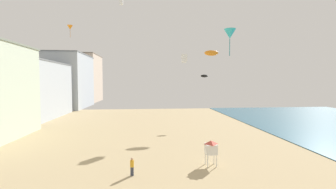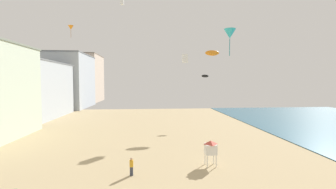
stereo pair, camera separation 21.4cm
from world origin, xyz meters
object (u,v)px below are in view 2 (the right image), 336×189
(lifeguard_stand, at_px, (211,148))
(kite_cyan_delta, at_px, (230,34))
(kite_white_box, at_px, (122,2))
(kite_black_parafoil, at_px, (205,76))
(kite_orange_delta, at_px, (71,28))
(kite_orange_parafoil, at_px, (212,53))
(kite_white_box_2, at_px, (185,58))
(kite_flyer, at_px, (131,165))

(lifeguard_stand, distance_m, kite_cyan_delta, 12.22)
(lifeguard_stand, bearing_deg, kite_white_box, 130.06)
(kite_black_parafoil, bearing_deg, kite_white_box, -177.59)
(kite_orange_delta, xyz_separation_m, kite_orange_parafoil, (24.92, 7.04, -2.85))
(kite_white_box_2, distance_m, kite_cyan_delta, 15.06)
(kite_white_box, bearing_deg, kite_cyan_delta, -57.05)
(kite_white_box, relative_size, kite_black_parafoil, 0.72)
(kite_flyer, xyz_separation_m, kite_cyan_delta, (10.30, 3.97, 12.67))
(kite_flyer, height_order, kite_black_parafoil, kite_black_parafoil)
(kite_orange_parafoil, distance_m, kite_cyan_delta, 21.11)
(kite_white_box, height_order, kite_orange_delta, kite_white_box)
(kite_white_box_2, relative_size, kite_orange_parafoil, 0.50)
(kite_flyer, distance_m, lifeguard_stand, 7.98)
(kite_white_box, distance_m, kite_black_parafoil, 21.96)
(kite_orange_parafoil, relative_size, kite_cyan_delta, 0.98)
(kite_orange_delta, bearing_deg, lifeguard_stand, -40.66)
(kite_orange_parafoil, bearing_deg, kite_orange_delta, -164.22)
(kite_white_box, xyz_separation_m, kite_white_box_2, (11.31, -6.60, -11.48))
(kite_black_parafoil, bearing_deg, kite_flyer, -116.68)
(kite_flyer, relative_size, kite_white_box_2, 1.16)
(kite_white_box_2, height_order, kite_orange_parafoil, kite_orange_parafoil)
(kite_flyer, distance_m, kite_orange_delta, 26.23)
(kite_cyan_delta, bearing_deg, kite_white_box_2, 99.82)
(lifeguard_stand, relative_size, kite_cyan_delta, 0.89)
(kite_flyer, distance_m, kite_orange_parafoil, 31.42)
(kite_white_box_2, bearing_deg, kite_cyan_delta, -80.18)
(kite_black_parafoil, height_order, kite_cyan_delta, kite_cyan_delta)
(kite_flyer, height_order, kite_white_box_2, kite_white_box_2)
(lifeguard_stand, distance_m, kite_orange_delta, 28.72)
(kite_white_box, bearing_deg, kite_white_box_2, -30.27)
(lifeguard_stand, relative_size, kite_orange_parafoil, 0.91)
(kite_black_parafoil, relative_size, kite_cyan_delta, 0.52)
(kite_white_box, bearing_deg, kite_orange_delta, -133.08)
(kite_flyer, distance_m, kite_white_box, 34.43)
(lifeguard_stand, relative_size, kite_white_box_2, 1.81)
(kite_orange_delta, bearing_deg, kite_white_box_2, 3.38)
(kite_orange_delta, bearing_deg, kite_flyer, -58.64)
(kite_white_box_2, bearing_deg, kite_black_parafoil, 53.76)
(kite_black_parafoil, bearing_deg, lifeguard_stand, -102.48)
(lifeguard_stand, xyz_separation_m, kite_white_box, (-11.29, 23.58, 22.09))
(kite_white_box_2, relative_size, kite_black_parafoil, 0.94)
(kite_flyer, relative_size, kite_cyan_delta, 0.57)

